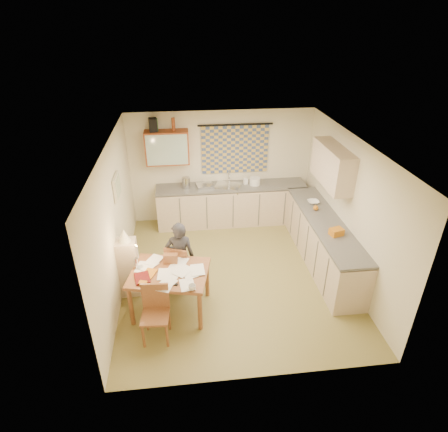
{
  "coord_description": "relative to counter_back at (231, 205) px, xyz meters",
  "views": [
    {
      "loc": [
        -0.85,
        -5.52,
        4.29
      ],
      "look_at": [
        -0.18,
        0.2,
        1.13
      ],
      "focal_mm": 30.0,
      "sensor_mm": 36.0,
      "label": 1
    }
  ],
  "objects": [
    {
      "name": "bowl",
      "position": [
        1.51,
        -1.05,
        0.5
      ],
      "size": [
        0.24,
        0.24,
        0.06
      ],
      "primitive_type": "imported",
      "rotation": [
        0.0,
        0.0,
        0.04
      ],
      "color": "white",
      "rests_on": "counter_right"
    },
    {
      "name": "chair_far",
      "position": [
        -1.18,
        -2.18,
        -0.18
      ],
      "size": [
        0.51,
        0.51,
        0.88
      ],
      "rotation": [
        0.0,
        0.0,
        2.77
      ],
      "color": "brown",
      "rests_on": "floor"
    },
    {
      "name": "shelf_stand",
      "position": [
        -2.03,
        -2.24,
        0.07
      ],
      "size": [
        0.32,
        0.3,
        1.04
      ],
      "primitive_type": "cube",
      "color": "tan",
      "rests_on": "floor"
    },
    {
      "name": "dish_rack",
      "position": [
        -0.59,
        -0.0,
        0.5
      ],
      "size": [
        0.39,
        0.35,
        0.06
      ],
      "primitive_type": "cube",
      "rotation": [
        0.0,
        0.0,
        0.15
      ],
      "color": "silver",
      "rests_on": "counter_back"
    },
    {
      "name": "mixing_bowl",
      "position": [
        0.52,
        -0.0,
        0.55
      ],
      "size": [
        0.3,
        0.3,
        0.16
      ],
      "primitive_type": "cylinder",
      "rotation": [
        0.0,
        0.0,
        -0.27
      ],
      "color": "white",
      "rests_on": "counter_back"
    },
    {
      "name": "wall_cabinet_glass",
      "position": [
        -1.34,
        -0.04,
        1.35
      ],
      "size": [
        0.84,
        0.02,
        0.64
      ],
      "primitive_type": "cube",
      "color": "#99B2A5",
      "rests_on": "wall_back"
    },
    {
      "name": "lampshade",
      "position": [
        -2.03,
        -2.24,
        0.7
      ],
      "size": [
        0.2,
        0.2,
        0.22
      ],
      "primitive_type": "cone",
      "color": "beige",
      "rests_on": "shelf_stand"
    },
    {
      "name": "magazine",
      "position": [
        -1.85,
        -2.89,
        0.31
      ],
      "size": [
        0.33,
        0.38,
        0.03
      ],
      "primitive_type": "imported",
      "rotation": [
        0.0,
        0.0,
        0.2
      ],
      "color": "maroon",
      "rests_on": "dining_table"
    },
    {
      "name": "floor",
      "position": [
        -0.19,
        -1.95,
        -0.46
      ],
      "size": [
        4.0,
        4.5,
        0.02
      ],
      "primitive_type": "cube",
      "color": "olive",
      "rests_on": "ground"
    },
    {
      "name": "wall_front",
      "position": [
        -0.19,
        -4.21,
        0.8
      ],
      "size": [
        4.0,
        0.02,
        2.5
      ],
      "primitive_type": "cube",
      "color": "beige",
      "rests_on": "floor"
    },
    {
      "name": "wall_cabinet",
      "position": [
        -1.34,
        0.13,
        1.35
      ],
      "size": [
        0.9,
        0.34,
        0.7
      ],
      "primitive_type": "cube",
      "color": "maroon",
      "rests_on": "wall_back"
    },
    {
      "name": "letter_rack",
      "position": [
        -1.32,
        -2.51,
        0.38
      ],
      "size": [
        0.23,
        0.12,
        0.16
      ],
      "primitive_type": "cube",
      "rotation": [
        0.0,
        0.0,
        -0.1
      ],
      "color": "brown",
      "rests_on": "dining_table"
    },
    {
      "name": "speaker",
      "position": [
        -1.59,
        0.13,
        1.83
      ],
      "size": [
        0.18,
        0.22,
        0.26
      ],
      "primitive_type": "cube",
      "rotation": [
        0.0,
        0.0,
        0.12
      ],
      "color": "black",
      "rests_on": "wall_cabinet"
    },
    {
      "name": "soap_bottle",
      "position": [
        0.32,
        0.05,
        0.56
      ],
      "size": [
        0.13,
        0.13,
        0.19
      ],
      "primitive_type": "imported",
      "rotation": [
        0.0,
        0.0,
        0.25
      ],
      "color": "white",
      "rests_on": "counter_back"
    },
    {
      "name": "book",
      "position": [
        -1.73,
        -2.73,
        0.31
      ],
      "size": [
        0.35,
        0.37,
        0.02
      ],
      "primitive_type": "imported",
      "rotation": [
        0.0,
        0.0,
        -0.4
      ],
      "color": "#C06D14",
      "rests_on": "dining_table"
    },
    {
      "name": "kettle",
      "position": [
        -0.99,
        0.0,
        0.59
      ],
      "size": [
        0.22,
        0.22,
        0.24
      ],
      "primitive_type": "cylinder",
      "rotation": [
        0.0,
        0.0,
        -0.25
      ],
      "color": "silver",
      "rests_on": "counter_back"
    },
    {
      "name": "sink",
      "position": [
        -0.08,
        0.0,
        0.43
      ],
      "size": [
        0.67,
        0.61,
        0.1
      ],
      "primitive_type": "cube",
      "rotation": [
        0.0,
        0.0,
        -0.35
      ],
      "color": "silver",
      "rests_on": "counter_back"
    },
    {
      "name": "candle",
      "position": [
        -1.81,
        -2.58,
        0.59
      ],
      "size": [
        0.03,
        0.03,
        0.22
      ],
      "primitive_type": "cylinder",
      "rotation": [
        0.0,
        0.0,
        -0.47
      ],
      "color": "white",
      "rests_on": "dining_table"
    },
    {
      "name": "tap",
      "position": [
        -0.03,
        0.18,
        0.61
      ],
      "size": [
        0.04,
        0.04,
        0.28
      ],
      "primitive_type": "cylinder",
      "rotation": [
        0.0,
        0.0,
        -0.36
      ],
      "color": "silver",
      "rests_on": "counter_back"
    },
    {
      "name": "orange_bag",
      "position": [
        1.51,
        -2.26,
        0.53
      ],
      "size": [
        0.26,
        0.21,
        0.12
      ],
      "primitive_type": "cube",
      "rotation": [
        0.0,
        0.0,
        0.28
      ],
      "color": "#C06D14",
      "rests_on": "counter_right"
    },
    {
      "name": "counter_back",
      "position": [
        0.0,
        0.0,
        0.0
      ],
      "size": [
        3.3,
        0.62,
        0.92
      ],
      "color": "tan",
      "rests_on": "floor"
    },
    {
      "name": "window_blind",
      "position": [
        0.11,
        0.27,
        1.2
      ],
      "size": [
        1.45,
        0.03,
        1.05
      ],
      "primitive_type": "cube",
      "color": "#384B79",
      "rests_on": "wall_back"
    },
    {
      "name": "bottle_green",
      "position": [
        -1.53,
        0.13,
        1.83
      ],
      "size": [
        0.08,
        0.08,
        0.26
      ],
      "primitive_type": "cylinder",
      "rotation": [
        0.0,
        0.0,
        -0.21
      ],
      "color": "#195926",
      "rests_on": "wall_cabinet"
    },
    {
      "name": "ceiling",
      "position": [
        -0.19,
        -1.95,
        2.06
      ],
      "size": [
        4.0,
        4.5,
        0.02
      ],
      "primitive_type": "cube",
      "color": "white",
      "rests_on": "floor"
    },
    {
      "name": "wall_left",
      "position": [
        -2.2,
        -1.95,
        0.8
      ],
      "size": [
        0.02,
        4.5,
        2.5
      ],
      "primitive_type": "cube",
      "color": "beige",
      "rests_on": "floor"
    },
    {
      "name": "counter_right",
      "position": [
        1.51,
        -1.75,
        -0.0
      ],
      "size": [
        0.62,
        2.95,
        0.92
      ],
      "color": "tan",
      "rests_on": "floor"
    },
    {
      "name": "mug",
      "position": [
        -1.01,
        -3.21,
        0.34
      ],
      "size": [
        0.2,
        0.2,
        0.09
      ],
      "primitive_type": "imported",
      "rotation": [
        0.0,
        0.0,
        -0.53
      ],
      "color": "white",
      "rests_on": "dining_table"
    },
    {
      "name": "dining_table",
      "position": [
        -1.34,
        -2.75,
        -0.07
      ],
      "size": [
        1.34,
        1.13,
        0.75
      ],
      "rotation": [
        0.0,
        0.0,
        -0.21
      ],
      "color": "brown",
      "rests_on": "floor"
    },
    {
      "name": "papers",
      "position": [
        -1.31,
        -2.78,
        0.31
      ],
      "size": [
        1.09,
        1.01,
        0.02
      ],
      "rotation": [
        0.0,
        0.0,
        -0.21
      ],
      "color": "white",
      "rests_on": "dining_table"
    },
    {
      "name": "wall_back",
      "position": [
        -0.19,
        0.31,
        0.8
      ],
      "size": [
        4.0,
        0.02,
        2.5
      ],
      "primitive_type": "cube",
      "color": "beige",
      "rests_on": "floor"
    },
    {
      "name": "print_canvas",
      "position": [
        -2.14,
        -1.55,
        1.25
      ],
      "size": [
        0.01,
        0.42,
        0.32
      ],
      "primitive_type": "cube",
      "color": "beige",
      "rests_on": "wall_left"
    },
    {
      "name": "fruit_orange",
      "position": [
        1.46,
        -1.34,
        0.52
      ],
      "size": [
        0.1,
        0.1,
        0.1
      ],
      "primitive_type": "sphere",
      "color": "#C06D14",
      "rests_on": "counter_right"
    },
    {
      "name": "orange_box",
      "position": [
        -1.72,
        -3.0,
        0.32
      ],
      "size": [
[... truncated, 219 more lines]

